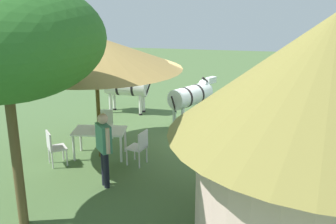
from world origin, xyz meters
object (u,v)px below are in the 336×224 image
(shade_umbrella, at_px, (95,53))
(patio_chair_east_end, at_px, (54,146))
(patio_dining_table, at_px, (100,133))
(zebra_by_umbrella, at_px, (125,86))
(guest_beside_umbrella, at_px, (104,143))
(striped_lounge_chair, at_px, (288,142))
(thatched_hut, at_px, (326,122))
(acacia_tree_left_background, at_px, (2,40))
(zebra_nearest_camera, at_px, (192,96))
(patio_chair_near_lawn, at_px, (105,123))
(patio_chair_west_end, at_px, (140,145))
(standing_watcher, at_px, (307,90))

(shade_umbrella, bearing_deg, patio_chair_east_end, 38.62)
(patio_dining_table, height_order, zebra_by_umbrella, zebra_by_umbrella)
(patio_chair_east_end, relative_size, guest_beside_umbrella, 0.52)
(patio_chair_east_end, bearing_deg, striped_lounge_chair, 70.54)
(thatched_hut, relative_size, acacia_tree_left_background, 1.16)
(acacia_tree_left_background, bearing_deg, guest_beside_umbrella, -120.23)
(striped_lounge_chair, relative_size, zebra_nearest_camera, 0.46)
(shade_umbrella, distance_m, acacia_tree_left_background, 3.47)
(patio_chair_east_end, xyz_separation_m, guest_beside_umbrella, (-1.65, 0.85, 0.52))
(patio_chair_near_lawn, bearing_deg, patio_chair_east_end, 58.05)
(patio_chair_west_end, bearing_deg, shade_umbrella, 90.00)
(guest_beside_umbrella, bearing_deg, acacia_tree_left_background, -69.32)
(patio_chair_west_end, distance_m, zebra_nearest_camera, 3.38)
(zebra_by_umbrella, bearing_deg, patio_chair_east_end, 176.59)
(patio_chair_west_end, height_order, acacia_tree_left_background, acacia_tree_left_background)
(patio_chair_near_lawn, bearing_deg, patio_dining_table, 90.00)
(patio_dining_table, height_order, patio_chair_west_end, patio_chair_west_end)
(thatched_hut, xyz_separation_m, standing_watcher, (-0.73, -7.15, -1.18))
(standing_watcher, height_order, zebra_by_umbrella, standing_watcher)
(zebra_nearest_camera, height_order, acacia_tree_left_background, acacia_tree_left_background)
(standing_watcher, bearing_deg, shade_umbrella, 101.67)
(shade_umbrella, xyz_separation_m, patio_chair_east_end, (0.95, 0.76, -2.25))
(thatched_hut, relative_size, shade_umbrella, 1.21)
(thatched_hut, distance_m, zebra_by_umbrella, 8.77)
(acacia_tree_left_background, bearing_deg, thatched_hut, -173.71)
(standing_watcher, relative_size, striped_lounge_chair, 1.96)
(standing_watcher, distance_m, striped_lounge_chair, 3.28)
(shade_umbrella, bearing_deg, zebra_by_umbrella, -83.32)
(patio_dining_table, relative_size, patio_chair_west_end, 1.60)
(standing_watcher, relative_size, acacia_tree_left_background, 0.38)
(thatched_hut, relative_size, zebra_nearest_camera, 2.76)
(striped_lounge_chair, xyz_separation_m, acacia_tree_left_background, (5.26, 4.66, 3.25))
(patio_dining_table, bearing_deg, zebra_by_umbrella, -83.32)
(shade_umbrella, relative_size, zebra_nearest_camera, 2.29)
(guest_beside_umbrella, bearing_deg, striped_lounge_chair, 85.29)
(standing_watcher, xyz_separation_m, zebra_by_umbrella, (6.22, 0.41, -0.05))
(patio_chair_near_lawn, xyz_separation_m, acacia_tree_left_background, (0.07, 4.55, 2.98))
(thatched_hut, height_order, standing_watcher, thatched_hut)
(patio_chair_west_end, xyz_separation_m, acacia_tree_left_background, (1.49, 3.05, 2.98))
(acacia_tree_left_background, bearing_deg, striped_lounge_chair, -138.45)
(shade_umbrella, height_order, patio_chair_east_end, shade_umbrella)
(patio_chair_west_end, xyz_separation_m, zebra_by_umbrella, (1.63, -4.27, 0.45))
(patio_chair_west_end, relative_size, guest_beside_umbrella, 0.52)
(patio_chair_west_end, distance_m, guest_beside_umbrella, 1.46)
(patio_dining_table, height_order, patio_chair_east_end, patio_chair_east_end)
(patio_chair_near_lawn, relative_size, striped_lounge_chair, 1.03)
(patio_chair_near_lawn, relative_size, guest_beside_umbrella, 0.52)
(patio_chair_near_lawn, height_order, patio_chair_east_end, same)
(patio_chair_east_end, height_order, zebra_by_umbrella, zebra_by_umbrella)
(striped_lounge_chair, distance_m, acacia_tree_left_background, 7.74)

